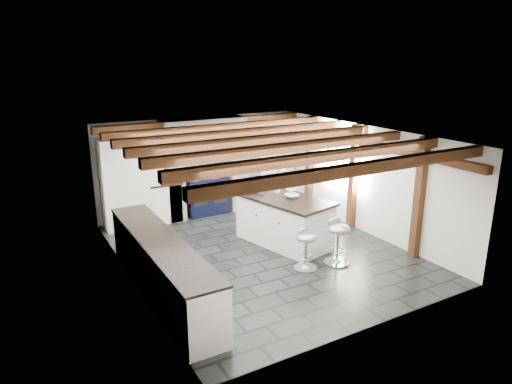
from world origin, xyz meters
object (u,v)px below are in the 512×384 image
kitchen_island (284,220)px  bar_stool_far (306,244)px  bar_stool_near (338,236)px  range_cooker (206,195)px

kitchen_island → bar_stool_far: (-0.31, -1.19, -0.02)m
kitchen_island → bar_stool_near: 1.33m
range_cooker → kitchen_island: bearing=-76.1°
bar_stool_near → bar_stool_far: bearing=173.4°
kitchen_island → bar_stool_far: size_ratio=2.78×
kitchen_island → bar_stool_far: kitchen_island is taller
kitchen_island → bar_stool_near: size_ratio=2.47×
range_cooker → bar_stool_far: bearing=-85.3°
kitchen_island → bar_stool_far: 1.23m
bar_stool_near → bar_stool_far: 0.64m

